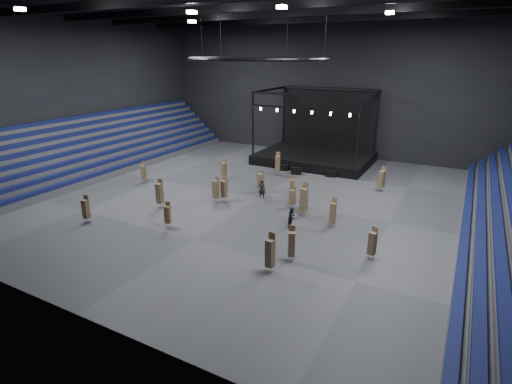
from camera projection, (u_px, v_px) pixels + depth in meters
The scene contains 31 objects.
floor at pixel (258, 198), 39.15m from camera, with size 50.00×50.00×0.00m, color #444446.
wall_back at pixel (332, 88), 53.66m from camera, with size 50.00×0.20×18.00m, color black.
wall_front at pixel (49, 153), 18.74m from camera, with size 50.00×0.20×18.00m, color black.
wall_left at pixel (73, 93), 47.41m from camera, with size 0.20×42.00×18.00m, color black.
bleachers_left at pixel (93, 155), 48.87m from camera, with size 7.20×40.00×6.40m.
stage at pixel (317, 150), 52.17m from camera, with size 14.00×10.00×9.20m.
truss_ring at pixel (259, 59), 34.88m from camera, with size 12.30×12.30×5.15m.
roof_girders at pixel (259, 6), 33.51m from camera, with size 49.00×30.35×0.70m.
floodlights at pixel (234, 10), 30.38m from camera, with size 28.60×16.60×0.25m.
flight_case_left at pixel (283, 168), 48.37m from camera, with size 1.10×0.55×0.73m, color black.
flight_case_mid at pixel (296, 171), 46.86m from camera, with size 1.22×0.61×0.81m, color black.
flight_case_right at pixel (331, 174), 45.85m from camera, with size 1.13×0.57×0.75m, color black.
chair_stack_0 at pixel (224, 188), 38.04m from camera, with size 0.54×0.54×2.44m.
chair_stack_1 at pixel (333, 212), 32.31m from camera, with size 0.45×0.45×2.50m.
chair_stack_2 at pixel (160, 193), 36.44m from camera, with size 0.55×0.55×2.74m.
chair_stack_3 at pixel (270, 253), 25.48m from camera, with size 0.55×0.55×2.77m.
chair_stack_4 at pixel (216, 189), 37.76m from camera, with size 0.65×0.65×2.56m.
chair_stack_5 at pixel (278, 164), 46.13m from camera, with size 0.63×0.63×2.76m.
chair_stack_6 at pixel (261, 181), 40.25m from camera, with size 0.66×0.66×2.41m.
chair_stack_7 at pixel (372, 243), 27.21m from camera, with size 0.58×0.58×2.38m.
chair_stack_8 at pixel (293, 197), 36.33m from camera, with size 0.55×0.55×2.07m.
chair_stack_9 at pixel (144, 172), 43.42m from camera, with size 0.49×0.49×2.41m.
chair_stack_10 at pixel (382, 178), 40.86m from camera, with size 0.71×0.71×2.53m.
chair_stack_11 at pixel (168, 214), 32.34m from camera, with size 0.56×0.56×2.16m.
chair_stack_12 at pixel (292, 188), 38.25m from camera, with size 0.56×0.56×2.49m.
chair_stack_13 at pixel (292, 243), 26.93m from camera, with size 0.60×0.60×2.58m.
chair_stack_14 at pixel (86, 208), 33.24m from camera, with size 0.51×0.51×2.38m.
chair_stack_15 at pixel (304, 199), 34.37m from camera, with size 0.61×0.61×3.06m.
chair_stack_16 at pixel (224, 169), 44.70m from camera, with size 0.54×0.54×2.28m.
man_center at pixel (262, 189), 38.87m from camera, with size 0.70×0.46×1.92m, color black.
crew_member at pixel (292, 217), 32.35m from camera, with size 0.85×0.66×1.74m, color black.
Camera 1 is at (17.25, -32.48, 13.43)m, focal length 28.00 mm.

